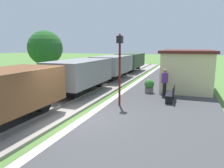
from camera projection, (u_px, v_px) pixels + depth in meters
ground_plane at (77, 122)px, 9.27m from camera, size 160.00×160.00×0.00m
platform_slab at (149, 129)px, 8.18m from camera, size 6.00×60.00×0.25m
platform_edge_stripe at (85, 118)px, 9.09m from camera, size 0.36×60.00×0.01m
track_ballast at (32, 115)px, 10.07m from camera, size 3.80×60.00×0.12m
rail_near at (45, 114)px, 9.80m from camera, size 0.07×60.00×0.14m
rail_far at (20, 111)px, 10.28m from camera, size 0.07×60.00×0.14m
freight_train at (99, 70)px, 17.37m from camera, size 2.50×26.00×2.12m
station_hut at (187, 69)px, 15.42m from camera, size 3.50×5.80×2.78m
bench_near_hut at (171, 93)px, 11.71m from camera, size 0.42×1.50×0.91m
bench_down_platform at (179, 74)px, 20.01m from camera, size 0.42×1.50×0.91m
person_waiting at (165, 82)px, 12.80m from camera, size 0.37×0.44×1.71m
potted_planter at (149, 86)px, 13.93m from camera, size 0.64×0.64×0.92m
lamp_post_near at (120, 56)px, 10.62m from camera, size 0.28×0.28×3.70m
tree_trackside_far at (45, 48)px, 18.86m from camera, size 3.08×3.08×4.69m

